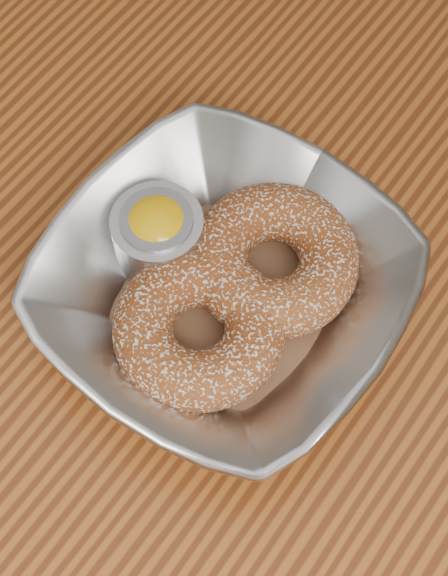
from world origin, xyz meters
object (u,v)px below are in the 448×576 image
Objects in this scene: table at (212,346)px; donut_front at (199,328)px; ramekin at (158,234)px; donut_back at (274,259)px; serving_bowl at (224,290)px.

donut_front reaches higher than table.
table is 0.14m from ramekin.
table is 11.13× the size of donut_back.
donut_back and donut_front have the same top height.
donut_front is at bearing -31.13° from ramekin.
ramekin is at bearing 148.87° from donut_front.
donut_back is at bearing 81.53° from donut_front.
table is at bearing 1.90° from ramekin.
ramekin is (-0.04, -0.00, 0.13)m from table.
donut_back is at bearing 23.79° from ramekin.
table is at bearing 117.38° from donut_front.
donut_back is 1.02× the size of donut_front.
donut_back is 0.07m from ramekin.
donut_back is at bearing 69.43° from serving_bowl.
ramekin is at bearing 174.95° from serving_bowl.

